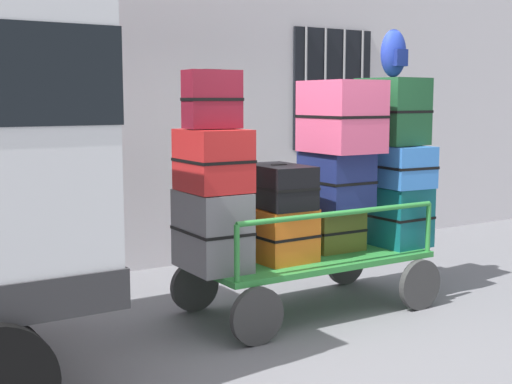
# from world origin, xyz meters

# --- Properties ---
(ground_plane) EXTENTS (40.00, 40.00, 0.00)m
(ground_plane) POSITION_xyz_m (0.00, 0.00, 0.00)
(ground_plane) COLOR slate
(building_wall) EXTENTS (12.00, 0.38, 5.00)m
(building_wall) POSITION_xyz_m (0.00, 2.69, 2.50)
(building_wall) COLOR silver
(building_wall) RESTS_ON ground
(luggage_cart) EXTENTS (2.18, 1.10, 0.51)m
(luggage_cart) POSITION_xyz_m (0.23, 0.36, 0.40)
(luggage_cart) COLOR #2D8438
(luggage_cart) RESTS_ON ground
(cart_railing) EXTENTS (2.06, 0.96, 0.46)m
(cart_railing) POSITION_xyz_m (0.23, 0.36, 0.88)
(cart_railing) COLOR #2D8438
(cart_railing) RESTS_ON luggage_cart
(suitcase_left_bottom) EXTENTS (0.46, 0.66, 0.64)m
(suitcase_left_bottom) POSITION_xyz_m (-0.73, 0.36, 0.82)
(suitcase_left_bottom) COLOR slate
(suitcase_left_bottom) RESTS_ON luggage_cart
(suitcase_left_middle) EXTENTS (0.47, 0.58, 0.50)m
(suitcase_left_middle) POSITION_xyz_m (-0.73, 0.33, 1.39)
(suitcase_left_middle) COLOR #B21E1E
(suitcase_left_middle) RESTS_ON suitcase_left_bottom
(suitcase_left_top) EXTENTS (0.45, 0.28, 0.46)m
(suitcase_left_top) POSITION_xyz_m (-0.73, 0.34, 1.87)
(suitcase_left_top) COLOR maroon
(suitcase_left_top) RESTS_ON suitcase_left_middle
(suitcase_midleft_bottom) EXTENTS (0.50, 0.53, 0.46)m
(suitcase_midleft_bottom) POSITION_xyz_m (-0.09, 0.32, 0.73)
(suitcase_midleft_bottom) COLOR orange
(suitcase_midleft_bottom) RESTS_ON luggage_cart
(suitcase_midleft_middle) EXTENTS (0.45, 0.68, 0.37)m
(suitcase_midleft_middle) POSITION_xyz_m (-0.09, 0.35, 1.14)
(suitcase_midleft_middle) COLOR black
(suitcase_midleft_middle) RESTS_ON suitcase_midleft_bottom
(suitcase_center_bottom) EXTENTS (0.50, 0.29, 0.38)m
(suitcase_center_bottom) POSITION_xyz_m (0.55, 0.36, 0.69)
(suitcase_center_bottom) COLOR #4C5119
(suitcase_center_bottom) RESTS_ON luggage_cart
(suitcase_center_middle) EXTENTS (0.47, 0.60, 0.52)m
(suitcase_center_middle) POSITION_xyz_m (0.55, 0.38, 1.14)
(suitcase_center_middle) COLOR navy
(suitcase_center_middle) RESTS_ON suitcase_center_bottom
(suitcase_center_top) EXTENTS (0.54, 0.69, 0.64)m
(suitcase_center_top) POSITION_xyz_m (0.55, 0.32, 1.72)
(suitcase_center_top) COLOR #CC4C72
(suitcase_center_top) RESTS_ON suitcase_center_middle
(suitcase_midright_bottom) EXTENTS (0.47, 0.79, 0.56)m
(suitcase_midright_bottom) POSITION_xyz_m (1.20, 0.38, 0.78)
(suitcase_midright_bottom) COLOR #0F5960
(suitcase_midright_bottom) RESTS_ON luggage_cart
(suitcase_midright_middle) EXTENTS (0.50, 0.88, 0.39)m
(suitcase_midright_middle) POSITION_xyz_m (1.20, 0.37, 1.26)
(suitcase_midright_middle) COLOR #3372C6
(suitcase_midright_middle) RESTS_ON suitcase_midright_bottom
(suitcase_midright_top) EXTENTS (0.53, 0.60, 0.62)m
(suitcase_midright_top) POSITION_xyz_m (1.20, 0.36, 1.76)
(suitcase_midright_top) COLOR #194C28
(suitcase_midright_top) RESTS_ON suitcase_midright_middle
(backpack) EXTENTS (0.27, 0.22, 0.44)m
(backpack) POSITION_xyz_m (1.20, 0.36, 2.29)
(backpack) COLOR navy
(backpack) RESTS_ON suitcase_midright_top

